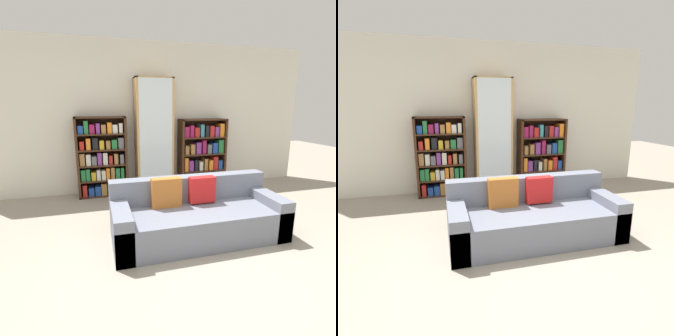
% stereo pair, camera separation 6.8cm
% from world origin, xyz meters
% --- Properties ---
extents(ground_plane, '(16.00, 16.00, 0.00)m').
position_xyz_m(ground_plane, '(0.00, 0.00, 0.00)').
color(ground_plane, gray).
extents(wall_back, '(6.26, 0.06, 2.70)m').
position_xyz_m(wall_back, '(0.00, 2.82, 1.35)').
color(wall_back, silver).
rests_on(wall_back, ground).
extents(couch, '(2.05, 0.83, 0.74)m').
position_xyz_m(couch, '(0.09, 0.72, 0.26)').
color(couch, slate).
rests_on(couch, ground).
extents(bookshelf_left, '(0.86, 0.32, 1.40)m').
position_xyz_m(bookshelf_left, '(-0.95, 2.61, 0.66)').
color(bookshelf_left, '#3D2314').
rests_on(bookshelf_left, ground).
extents(display_cabinet, '(0.67, 0.36, 2.06)m').
position_xyz_m(display_cabinet, '(-0.02, 2.60, 1.02)').
color(display_cabinet, tan).
rests_on(display_cabinet, ground).
extents(bookshelf_right, '(0.91, 0.32, 1.34)m').
position_xyz_m(bookshelf_right, '(0.95, 2.61, 0.65)').
color(bookshelf_right, '#3D2314').
rests_on(bookshelf_right, ground).
extents(wine_bottle, '(0.07, 0.07, 0.38)m').
position_xyz_m(wine_bottle, '(0.41, 1.38, 0.15)').
color(wine_bottle, '#192333').
rests_on(wine_bottle, ground).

